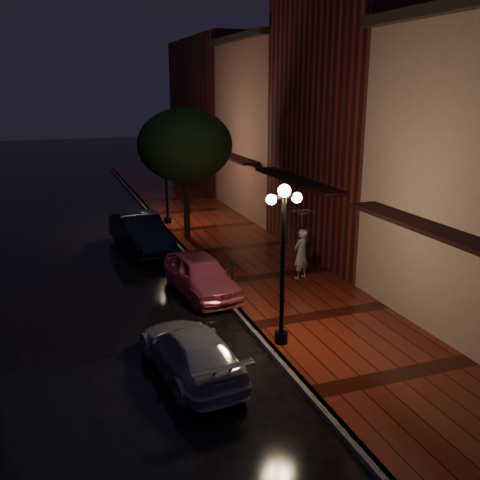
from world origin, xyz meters
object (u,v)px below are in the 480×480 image
object	(u,v)px
streetlamp_near	(283,256)
woman_with_umbrella	(302,233)
street_tree	(185,147)
navy_car	(141,232)
streetlamp_far	(166,175)
silver_car	(191,351)
pink_car	(201,275)
parking_meter	(232,275)

from	to	relation	value
streetlamp_near	woman_with_umbrella	world-z (taller)	streetlamp_near
street_tree	navy_car	distance (m)	4.17
streetlamp_far	silver_car	bearing A→B (deg)	-100.25
streetlamp_far	pink_car	distance (m)	9.75
parking_meter	pink_car	bearing A→B (deg)	145.78
silver_car	woman_with_umbrella	size ratio (longest dim) A/B	1.59
pink_car	parking_meter	size ratio (longest dim) A/B	3.09
pink_car	parking_meter	world-z (taller)	parking_meter
streetlamp_far	pink_car	world-z (taller)	streetlamp_far
streetlamp_near	silver_car	size ratio (longest dim) A/B	1.05
streetlamp_far	silver_car	world-z (taller)	streetlamp_far
streetlamp_near	pink_car	size ratio (longest dim) A/B	1.07
pink_car	navy_car	xyz separation A→B (m)	(-1.02, 5.85, 0.09)
streetlamp_far	woman_with_umbrella	xyz separation A→B (m)	(2.72, -9.63, -0.74)
parking_meter	woman_with_umbrella	bearing A→B (deg)	37.25
streetlamp_near	street_tree	xyz separation A→B (m)	(0.26, 10.99, 1.64)
street_tree	silver_car	size ratio (longest dim) A/B	1.41
parking_meter	streetlamp_far	bearing A→B (deg)	108.70
streetlamp_far	navy_car	distance (m)	4.55
street_tree	woman_with_umbrella	world-z (taller)	street_tree
streetlamp_far	silver_car	size ratio (longest dim) A/B	1.05
streetlamp_far	street_tree	bearing A→B (deg)	-85.09
street_tree	silver_car	bearing A→B (deg)	-104.08
navy_car	parking_meter	xyz separation A→B (m)	(1.77, -6.88, 0.16)
navy_car	woman_with_umbrella	bearing A→B (deg)	-59.15
streetlamp_far	pink_car	xyz separation A→B (m)	(-0.95, -9.52, -1.91)
navy_car	silver_car	world-z (taller)	navy_car
streetlamp_far	woman_with_umbrella	distance (m)	10.04
street_tree	pink_car	size ratio (longest dim) A/B	1.44
streetlamp_near	streetlamp_far	bearing A→B (deg)	90.00
streetlamp_far	parking_meter	xyz separation A→B (m)	(-0.20, -10.55, -1.66)
silver_car	parking_meter	bearing A→B (deg)	-128.17
pink_car	silver_car	size ratio (longest dim) A/B	0.98
streetlamp_far	street_tree	size ratio (longest dim) A/B	0.74
silver_car	woman_with_umbrella	xyz separation A→B (m)	(5.34, 4.85, 1.26)
streetlamp_far	parking_meter	size ratio (longest dim) A/B	3.30
pink_car	silver_car	distance (m)	5.24
silver_car	pink_car	bearing A→B (deg)	-115.17
parking_meter	navy_car	bearing A→B (deg)	124.25
streetlamp_far	parking_meter	world-z (taller)	streetlamp_far
streetlamp_far	navy_car	bearing A→B (deg)	-118.30
parking_meter	street_tree	bearing A→B (deg)	106.31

